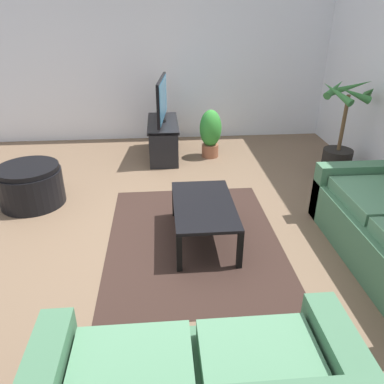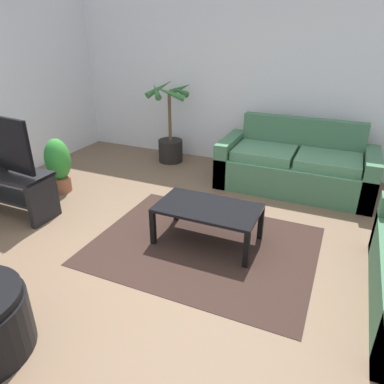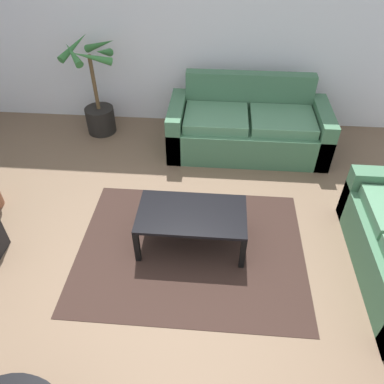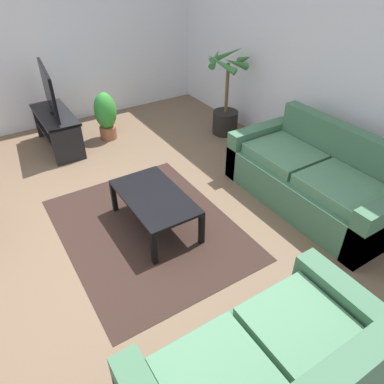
{
  "view_description": "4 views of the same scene",
  "coord_description": "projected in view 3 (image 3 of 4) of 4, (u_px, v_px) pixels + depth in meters",
  "views": [
    {
      "loc": [
        3.43,
        0.17,
        2.14
      ],
      "look_at": [
        0.25,
        0.44,
        0.53
      ],
      "focal_mm": 35.25,
      "sensor_mm": 36.0,
      "label": 1
    },
    {
      "loc": [
        1.39,
        -2.39,
        2.05
      ],
      "look_at": [
        0.19,
        0.32,
        0.65
      ],
      "focal_mm": 33.29,
      "sensor_mm": 36.0,
      "label": 2
    },
    {
      "loc": [
        0.46,
        -1.95,
        2.83
      ],
      "look_at": [
        0.25,
        0.66,
        0.56
      ],
      "focal_mm": 34.93,
      "sensor_mm": 36.0,
      "label": 3
    },
    {
      "loc": [
        3.01,
        -0.73,
        2.58
      ],
      "look_at": [
        0.54,
        0.84,
        0.5
      ],
      "focal_mm": 33.84,
      "sensor_mm": 36.0,
      "label": 4
    }
  ],
  "objects": [
    {
      "name": "coffee_table",
      "position": [
        192.0,
        217.0,
        3.52
      ],
      "size": [
        1.03,
        0.58,
        0.4
      ],
      "color": "black",
      "rests_on": "ground"
    },
    {
      "name": "area_rug",
      "position": [
        191.0,
        249.0,
        3.67
      ],
      "size": [
        2.2,
        1.7,
        0.01
      ],
      "primitive_type": "cube",
      "color": "black",
      "rests_on": "ground"
    },
    {
      "name": "ground_plane",
      "position": [
        158.0,
        286.0,
        3.35
      ],
      "size": [
        6.6,
        6.6,
        0.0
      ],
      "primitive_type": "plane",
      "color": "brown"
    },
    {
      "name": "wall_back",
      "position": [
        187.0,
        24.0,
        4.73
      ],
      "size": [
        6.0,
        0.06,
        2.7
      ],
      "primitive_type": "cube",
      "color": "silver",
      "rests_on": "ground"
    },
    {
      "name": "couch_main",
      "position": [
        247.0,
        128.0,
        4.82
      ],
      "size": [
        2.01,
        0.9,
        0.9
      ],
      "color": "#3F6B4C",
      "rests_on": "ground"
    },
    {
      "name": "potted_palm",
      "position": [
        97.0,
        101.0,
        5.04
      ],
      "size": [
        0.74,
        0.74,
        1.28
      ],
      "color": "black",
      "rests_on": "ground"
    }
  ]
}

